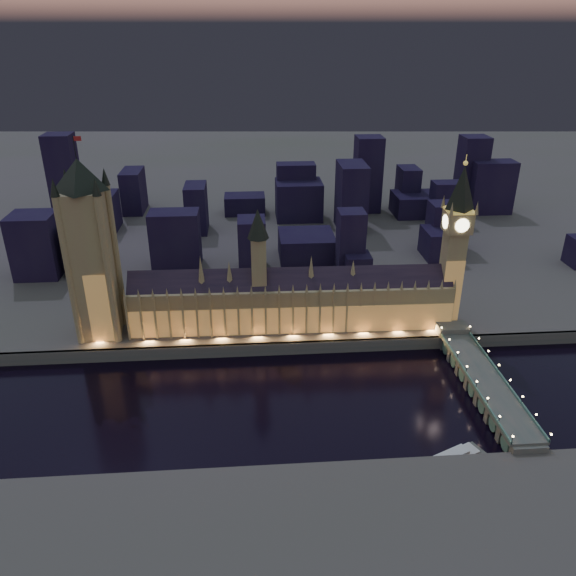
{
  "coord_description": "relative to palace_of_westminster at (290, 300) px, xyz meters",
  "views": [
    {
      "loc": [
        -17.97,
        -251.32,
        183.52
      ],
      "look_at": [
        5.0,
        55.0,
        38.0
      ],
      "focal_mm": 35.0,
      "sensor_mm": 36.0,
      "label": 1
    }
  ],
  "objects": [
    {
      "name": "elizabeth_tower",
      "position": [
        101.14,
        0.17,
        41.57
      ],
      "size": [
        18.0,
        18.0,
        107.54
      ],
      "color": "#9A7153",
      "rests_on": "north_bank"
    },
    {
      "name": "victoria_tower",
      "position": [
        -116.86,
        0.17,
        41.6
      ],
      "size": [
        31.68,
        31.68,
        120.87
      ],
      "color": "#9A7153",
      "rests_on": "north_bank"
    },
    {
      "name": "city_backdrop",
      "position": [
        23.95,
        185.07,
        5.28
      ],
      "size": [
        468.01,
        215.63,
        81.3
      ],
      "color": "black",
      "rests_on": "north_bank"
    },
    {
      "name": "river_boat",
      "position": [
        63.64,
        -119.75,
        -24.81
      ],
      "size": [
        40.2,
        24.9,
        4.5
      ],
      "color": "#424C47",
      "rests_on": "ground"
    },
    {
      "name": "ground_plane",
      "position": [
        -6.86,
        -61.75,
        -26.37
      ],
      "size": [
        2000.0,
        2000.0,
        0.0
      ],
      "primitive_type": "plane",
      "color": "black",
      "rests_on": "ground"
    },
    {
      "name": "westminster_bridge",
      "position": [
        100.18,
        -65.2,
        -20.38
      ],
      "size": [
        18.88,
        113.0,
        15.9
      ],
      "color": "#424C47",
      "rests_on": "ground"
    },
    {
      "name": "embankment_wall",
      "position": [
        -6.86,
        -20.75,
        -22.37
      ],
      "size": [
        2000.0,
        2.5,
        8.0
      ],
      "primitive_type": "cube",
      "color": "#424C47",
      "rests_on": "ground"
    },
    {
      "name": "palace_of_westminster",
      "position": [
        0.0,
        0.0,
        0.0
      ],
      "size": [
        202.0,
        23.47,
        78.0
      ],
      "color": "#9A7153",
      "rests_on": "north_bank"
    },
    {
      "name": "north_bank",
      "position": [
        -6.86,
        458.25,
        -22.37
      ],
      "size": [
        2000.0,
        960.0,
        8.0
      ],
      "primitive_type": "cube",
      "color": "#494836",
      "rests_on": "ground"
    }
  ]
}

